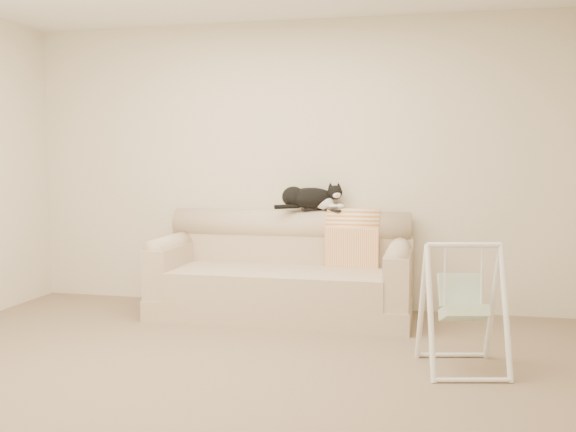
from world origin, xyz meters
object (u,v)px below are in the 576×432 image
(remote_a, at_px, (312,209))
(baby_swing, at_px, (462,306))
(sofa, at_px, (284,275))
(tuxedo_cat, at_px, (310,198))
(remote_b, at_px, (333,210))

(remote_a, relative_size, baby_swing, 0.21)
(sofa, relative_size, tuxedo_cat, 3.65)
(sofa, bearing_deg, baby_swing, -39.35)
(tuxedo_cat, bearing_deg, sofa, -129.33)
(remote_b, bearing_deg, sofa, -153.95)
(baby_swing, bearing_deg, sofa, 140.65)
(sofa, bearing_deg, remote_b, 26.05)
(baby_swing, bearing_deg, remote_a, 131.02)
(remote_b, relative_size, tuxedo_cat, 0.27)
(remote_a, xyz_separation_m, baby_swing, (1.25, -1.43, -0.50))
(sofa, xyz_separation_m, remote_a, (0.20, 0.25, 0.56))
(sofa, xyz_separation_m, baby_swing, (1.45, -1.19, 0.06))
(remote_a, bearing_deg, baby_swing, -48.98)
(tuxedo_cat, bearing_deg, remote_b, -10.19)
(remote_a, bearing_deg, sofa, -129.03)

